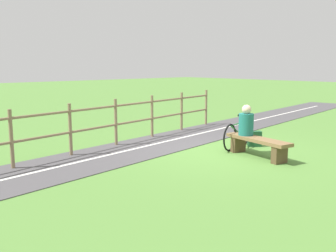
{
  "coord_description": "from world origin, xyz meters",
  "views": [
    {
      "loc": [
        -6.11,
        7.42,
        2.18
      ],
      "look_at": [
        -0.63,
        2.3,
        0.96
      ],
      "focal_mm": 40.81,
      "sensor_mm": 36.0,
      "label": 1
    }
  ],
  "objects_px": {
    "bench": "(258,144)",
    "bicycle": "(238,134)",
    "person_seated": "(246,122)",
    "backpack": "(255,139)"
  },
  "relations": [
    {
      "from": "bench",
      "to": "person_seated",
      "type": "distance_m",
      "value": 0.62
    },
    {
      "from": "bench",
      "to": "backpack",
      "type": "bearing_deg",
      "value": -41.81
    },
    {
      "from": "bench",
      "to": "person_seated",
      "type": "bearing_deg",
      "value": -0.0
    },
    {
      "from": "bicycle",
      "to": "backpack",
      "type": "xyz_separation_m",
      "value": [
        -0.2,
        -0.48,
        -0.17
      ]
    },
    {
      "from": "bench",
      "to": "backpack",
      "type": "xyz_separation_m",
      "value": [
        0.75,
        -0.97,
        -0.12
      ]
    },
    {
      "from": "bench",
      "to": "bicycle",
      "type": "relative_size",
      "value": 1.12
    },
    {
      "from": "backpack",
      "to": "bicycle",
      "type": "bearing_deg",
      "value": 67.36
    },
    {
      "from": "person_seated",
      "to": "backpack",
      "type": "height_order",
      "value": "person_seated"
    },
    {
      "from": "bicycle",
      "to": "backpack",
      "type": "relative_size",
      "value": 3.94
    },
    {
      "from": "bicycle",
      "to": "bench",
      "type": "bearing_deg",
      "value": 50.42
    }
  ]
}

